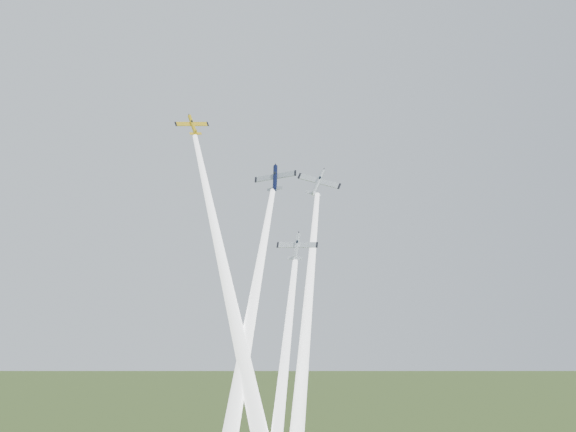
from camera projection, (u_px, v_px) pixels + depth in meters
The scene contains 7 objects.
plane_yellow at pixel (193, 125), 143.39m from camera, with size 6.93×6.87×1.09m, color yellow, non-canonical shape.
smoke_trail_yellow at pixel (224, 268), 121.59m from camera, with size 2.65×2.65×64.71m, color white, non-canonical shape.
plane_navy at pixel (275, 178), 136.82m from camera, with size 8.15×8.09×1.28m, color #0B1133, non-canonical shape.
smoke_trail_navy at pixel (251, 317), 116.39m from camera, with size 2.65×2.65×56.42m, color white, non-canonical shape.
plane_silver_right at pixel (318, 182), 144.34m from camera, with size 8.79×8.72×1.38m, color silver, non-canonical shape.
smoke_trail_silver_right at pixel (305, 333), 121.22m from camera, with size 2.65×2.65×64.16m, color white, non-canonical shape.
plane_silver_low at pixel (297, 247), 125.86m from camera, with size 7.28×7.22×1.14m, color silver, non-canonical shape.
Camera 1 is at (-22.38, -132.99, 73.88)m, focal length 45.00 mm.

